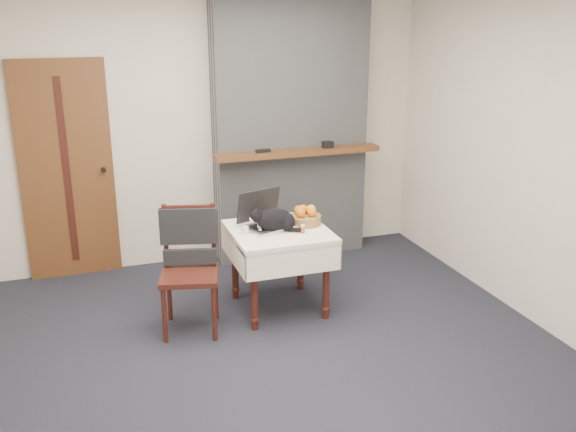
# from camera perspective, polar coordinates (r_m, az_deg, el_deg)

# --- Properties ---
(ground) EXTENTS (4.50, 4.50, 0.00)m
(ground) POSITION_cam_1_polar(r_m,az_deg,el_deg) (4.82, -2.81, -12.06)
(ground) COLOR black
(ground) RESTS_ON ground
(room_shell) EXTENTS (4.52, 4.01, 2.61)m
(room_shell) POSITION_cam_1_polar(r_m,az_deg,el_deg) (4.66, -4.76, 9.96)
(room_shell) COLOR beige
(room_shell) RESTS_ON ground
(door) EXTENTS (0.82, 0.10, 2.00)m
(door) POSITION_cam_1_polar(r_m,az_deg,el_deg) (6.15, -19.07, 3.78)
(door) COLOR brown
(door) RESTS_ON ground
(chimney) EXTENTS (1.62, 0.48, 2.60)m
(chimney) POSITION_cam_1_polar(r_m,az_deg,el_deg) (6.30, 0.21, 7.87)
(chimney) COLOR gray
(chimney) RESTS_ON ground
(side_table) EXTENTS (0.78, 0.78, 0.70)m
(side_table) POSITION_cam_1_polar(r_m,az_deg,el_deg) (5.24, -0.82, -2.36)
(side_table) COLOR #35140E
(side_table) RESTS_ON ground
(laptop) EXTENTS (0.49, 0.45, 0.30)m
(laptop) POSITION_cam_1_polar(r_m,az_deg,el_deg) (5.25, -2.03, -0.14)
(laptop) COLOR #B7B7BC
(laptop) RESTS_ON side_table
(cat) EXTENTS (0.43, 0.24, 0.21)m
(cat) POSITION_cam_1_polar(r_m,az_deg,el_deg) (5.13, -1.10, -0.37)
(cat) COLOR black
(cat) RESTS_ON side_table
(cream_jar) EXTENTS (0.06, 0.06, 0.06)m
(cream_jar) POSITION_cam_1_polar(r_m,az_deg,el_deg) (5.09, -3.84, -1.30)
(cream_jar) COLOR silver
(cream_jar) RESTS_ON side_table
(pill_bottle) EXTENTS (0.03, 0.03, 0.07)m
(pill_bottle) POSITION_cam_1_polar(r_m,az_deg,el_deg) (5.10, 1.34, -1.15)
(pill_bottle) COLOR #B44B16
(pill_bottle) RESTS_ON side_table
(fruit_basket) EXTENTS (0.26, 0.26, 0.15)m
(fruit_basket) POSITION_cam_1_polar(r_m,az_deg,el_deg) (5.31, 1.53, -0.08)
(fruit_basket) COLOR olive
(fruit_basket) RESTS_ON side_table
(desk_clutter) EXTENTS (0.13, 0.04, 0.01)m
(desk_clutter) POSITION_cam_1_polar(r_m,az_deg,el_deg) (5.32, 0.61, -0.69)
(desk_clutter) COLOR black
(desk_clutter) RESTS_ON side_table
(chair) EXTENTS (0.53, 0.53, 0.98)m
(chair) POSITION_cam_1_polar(r_m,az_deg,el_deg) (5.01, -8.76, -3.08)
(chair) COLOR #35140E
(chair) RESTS_ON ground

